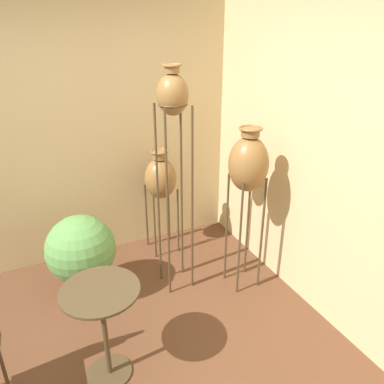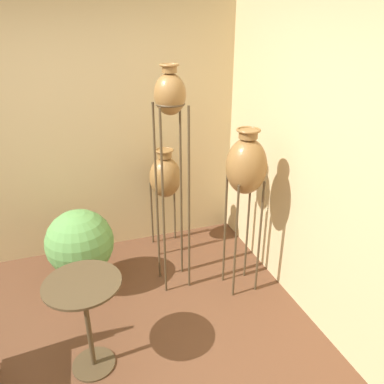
% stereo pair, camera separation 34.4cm
% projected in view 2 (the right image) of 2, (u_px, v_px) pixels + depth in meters
% --- Properties ---
extents(wall_back, '(7.70, 0.06, 2.70)m').
position_uv_depth(wall_back, '(54.00, 129.00, 3.59)').
color(wall_back, '#D1B784').
rests_on(wall_back, ground_plane).
extents(wall_right, '(0.06, 7.70, 2.70)m').
position_uv_depth(wall_right, '(349.00, 174.00, 2.53)').
color(wall_right, '#D1B784').
rests_on(wall_right, ground_plane).
extents(vase_stand_tall, '(0.25, 0.25, 2.00)m').
position_uv_depth(vase_stand_tall, '(170.00, 106.00, 2.94)').
color(vase_stand_tall, '#473823').
rests_on(vase_stand_tall, ground_plane).
extents(vase_stand_medium, '(0.34, 0.34, 1.52)m').
position_uv_depth(vase_stand_medium, '(246.00, 167.00, 3.08)').
color(vase_stand_medium, '#473823').
rests_on(vase_stand_medium, ground_plane).
extents(vase_stand_short, '(0.33, 0.33, 1.13)m').
position_uv_depth(vase_stand_short, '(165.00, 177.00, 3.85)').
color(vase_stand_short, '#473823').
rests_on(vase_stand_short, ground_plane).
extents(side_table, '(0.51, 0.51, 0.74)m').
position_uv_depth(side_table, '(86.00, 307.00, 2.51)').
color(side_table, '#473823').
rests_on(side_table, ground_plane).
extents(potted_plant, '(0.60, 0.60, 0.80)m').
position_uv_depth(potted_plant, '(81.00, 248.00, 3.35)').
color(potted_plant, '#B26647').
rests_on(potted_plant, ground_plane).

